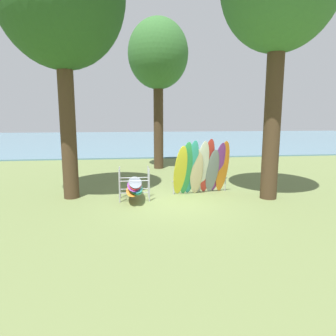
% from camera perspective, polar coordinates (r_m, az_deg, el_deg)
% --- Properties ---
extents(ground_plane, '(80.00, 80.00, 0.00)m').
position_cam_1_polar(ground_plane, '(11.47, 1.10, -6.38)').
color(ground_plane, olive).
extents(lake_water, '(80.00, 36.00, 0.10)m').
position_cam_1_polar(lake_water, '(40.77, -4.93, 5.33)').
color(lake_water, slate).
rests_on(lake_water, ground).
extents(tree_mid_behind, '(3.48, 3.48, 8.69)m').
position_cam_1_polar(tree_mid_behind, '(18.75, -1.85, 20.10)').
color(tree_mid_behind, '#42301E').
rests_on(tree_mid_behind, ground).
extents(leaning_board_pile, '(2.47, 1.26, 2.30)m').
position_cam_1_polar(leaning_board_pile, '(12.44, 6.33, -0.13)').
color(leaning_board_pile, yellow).
rests_on(leaning_board_pile, ground).
extents(board_storage_rack, '(1.15, 2.12, 1.25)m').
position_cam_1_polar(board_storage_rack, '(11.72, -6.23, -3.30)').
color(board_storage_rack, '#9EA0A5').
rests_on(board_storage_rack, ground).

